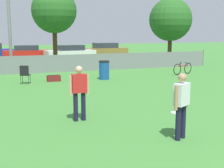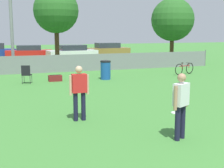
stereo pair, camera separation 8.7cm
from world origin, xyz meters
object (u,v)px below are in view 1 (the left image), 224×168
object	(u,v)px
bicycle_sideline	(183,69)
parked_car_white	(70,52)
tree_near_pole	(54,11)
tree_far_right	(171,20)
folding_chair_sideline	(25,73)
gear_bag_sideline	(54,78)
player_defender_red	(79,89)
frisbee_disc	(175,113)
player_receiver_white	(181,102)
trash_bin	(104,70)
parked_car_red	(27,52)
parked_car_tan	(105,50)

from	to	relation	value
bicycle_sideline	parked_car_white	bearing A→B (deg)	91.21
tree_near_pole	tree_far_right	xyz separation A→B (m)	(9.02, -0.62, -0.52)
folding_chair_sideline	gear_bag_sideline	world-z (taller)	folding_chair_sideline
player_defender_red	frisbee_disc	world-z (taller)	player_defender_red
player_receiver_white	parked_car_white	xyz separation A→B (m)	(2.33, 21.75, -0.25)
trash_bin	parked_car_red	size ratio (longest dim) A/B	0.23
bicycle_sideline	trash_bin	world-z (taller)	trash_bin
trash_bin	parked_car_white	world-z (taller)	parked_car_white
gear_bag_sideline	folding_chair_sideline	bearing A→B (deg)	-167.03
tree_near_pole	folding_chair_sideline	distance (m)	8.03
player_defender_red	bicycle_sideline	size ratio (longest dim) A/B	1.00
player_defender_red	parked_car_red	size ratio (longest dim) A/B	0.37
bicycle_sideline	trash_bin	distance (m)	5.10
folding_chair_sideline	parked_car_white	world-z (taller)	parked_car_white
tree_near_pole	player_defender_red	xyz separation A→B (m)	(-1.85, -13.88, -3.05)
tree_far_right	gear_bag_sideline	world-z (taller)	tree_far_right
trash_bin	folding_chair_sideline	bearing A→B (deg)	-179.52
frisbee_disc	parked_car_white	distance (m)	19.67
player_defender_red	trash_bin	distance (m)	7.90
player_receiver_white	trash_bin	world-z (taller)	player_receiver_white
tree_far_right	player_receiver_white	xyz separation A→B (m)	(-9.02, -15.63, -2.53)
frisbee_disc	bicycle_sideline	world-z (taller)	bicycle_sideline
folding_chair_sideline	parked_car_red	xyz separation A→B (m)	(1.44, 14.21, 0.13)
parked_car_red	parked_car_white	size ratio (longest dim) A/B	0.93
frisbee_disc	gear_bag_sideline	size ratio (longest dim) A/B	0.43
player_receiver_white	parked_car_tan	bearing A→B (deg)	47.02
bicycle_sideline	trash_bin	size ratio (longest dim) A/B	1.58
frisbee_disc	parked_car_tan	size ratio (longest dim) A/B	0.07
player_defender_red	trash_bin	world-z (taller)	player_defender_red
tree_far_right	parked_car_tan	distance (m)	9.28
folding_chair_sideline	tree_near_pole	bearing A→B (deg)	-94.28
tree_far_right	parked_car_tan	bearing A→B (deg)	106.17
gear_bag_sideline	parked_car_white	bearing A→B (deg)	73.12
tree_far_right	gear_bag_sideline	size ratio (longest dim) A/B	7.57
tree_far_right	bicycle_sideline	distance (m)	7.06
tree_far_right	folding_chair_sideline	distance (m)	13.57
folding_chair_sideline	parked_car_tan	size ratio (longest dim) A/B	0.21
tree_far_right	player_defender_red	size ratio (longest dim) A/B	3.23
player_receiver_white	bicycle_sideline	size ratio (longest dim) A/B	1.00
parked_car_tan	player_defender_red	bearing A→B (deg)	-113.34
tree_far_right	folding_chair_sideline	xyz separation A→B (m)	(-11.76, -6.10, -2.94)
folding_chair_sideline	parked_car_white	xyz separation A→B (m)	(5.07, 12.22, 0.15)
tree_far_right	parked_car_tan	world-z (taller)	tree_far_right
player_defender_red	gear_bag_sideline	distance (m)	7.56
trash_bin	gear_bag_sideline	bearing A→B (deg)	173.53
player_defender_red	bicycle_sideline	xyz separation A→B (m)	(8.33, 7.45, -0.57)
tree_near_pole	parked_car_red	bearing A→B (deg)	99.76
frisbee_disc	bicycle_sideline	size ratio (longest dim) A/B	0.18
parked_car_white	trash_bin	bearing A→B (deg)	-100.85
tree_near_pole	parked_car_white	xyz separation A→B (m)	(2.33, 5.50, -3.30)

